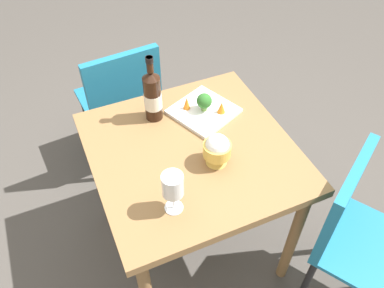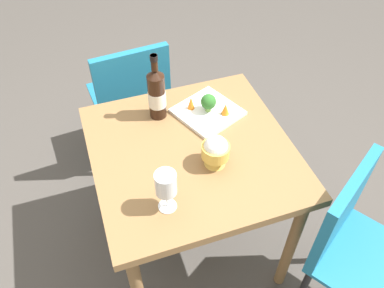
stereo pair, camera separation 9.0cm
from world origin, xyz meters
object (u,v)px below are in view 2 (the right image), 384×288
object	(u,v)px
broccoli_floret	(208,102)
wine_bottle	(157,93)
chair_near_window	(352,237)
carrot_garnish_left	(191,103)
wine_glass	(166,184)
rice_bowl	(216,151)
chair_by_wall	(131,95)
serving_plate	(208,112)
carrot_garnish_right	(225,109)

from	to	relation	value
broccoli_floret	wine_bottle	bearing A→B (deg)	164.00
chair_near_window	carrot_garnish_left	bearing A→B (deg)	-89.97
wine_glass	chair_near_window	bearing A→B (deg)	-19.01
chair_near_window	rice_bowl	bearing A→B (deg)	-71.66
chair_by_wall	carrot_garnish_left	distance (m)	0.56
rice_bowl	wine_glass	bearing A→B (deg)	-149.88
chair_near_window	wine_bottle	xyz separation A→B (m)	(-0.59, 0.72, 0.33)
chair_by_wall	broccoli_floret	size ratio (longest dim) A/B	9.91
chair_near_window	serving_plate	size ratio (longest dim) A/B	2.59
wine_bottle	serving_plate	xyz separation A→B (m)	(0.21, -0.06, -0.11)
broccoli_floret	carrot_garnish_right	world-z (taller)	broccoli_floret
wine_bottle	carrot_garnish_right	distance (m)	0.31
rice_bowl	chair_near_window	bearing A→B (deg)	-39.53
broccoli_floret	carrot_garnish_left	xyz separation A→B (m)	(-0.07, 0.04, -0.02)
chair_near_window	chair_by_wall	bearing A→B (deg)	-93.53
wine_bottle	broccoli_floret	xyz separation A→B (m)	(0.21, -0.06, -0.06)
serving_plate	carrot_garnish_left	world-z (taller)	carrot_garnish_left
chair_by_wall	carrot_garnish_right	distance (m)	0.69
wine_bottle	wine_glass	bearing A→B (deg)	-101.72
chair_near_window	wine_glass	xyz separation A→B (m)	(-0.69, 0.24, 0.34)
chair_by_wall	carrot_garnish_left	size ratio (longest dim) A/B	13.58
rice_bowl	serving_plate	size ratio (longest dim) A/B	0.43
chair_by_wall	serving_plate	world-z (taller)	chair_by_wall
chair_near_window	wine_bottle	size ratio (longest dim) A/B	2.72
carrot_garnish_left	wine_bottle	bearing A→B (deg)	172.03
chair_by_wall	carrot_garnish_right	size ratio (longest dim) A/B	15.07
chair_by_wall	carrot_garnish_right	bearing A→B (deg)	-64.30
broccoli_floret	chair_by_wall	bearing A→B (deg)	117.34
chair_near_window	serving_plate	xyz separation A→B (m)	(-0.38, 0.66, 0.22)
chair_by_wall	wine_glass	size ratio (longest dim) A/B	4.75
rice_bowl	carrot_garnish_right	distance (m)	0.28
wine_glass	carrot_garnish_left	size ratio (longest dim) A/B	2.86
broccoli_floret	carrot_garnish_left	world-z (taller)	broccoli_floret
chair_by_wall	serving_plate	size ratio (longest dim) A/B	2.59
serving_plate	rice_bowl	bearing A→B (deg)	-104.96
wine_bottle	serving_plate	size ratio (longest dim) A/B	0.95
wine_glass	carrot_garnish_left	distance (m)	0.53
serving_plate	carrot_garnish_right	bearing A→B (deg)	-34.70
chair_by_wall	rice_bowl	bearing A→B (deg)	-81.95
carrot_garnish_left	chair_by_wall	bearing A→B (deg)	112.69
chair_near_window	chair_by_wall	world-z (taller)	same
chair_by_wall	broccoli_floret	world-z (taller)	chair_by_wall
carrot_garnish_left	rice_bowl	bearing A→B (deg)	-92.09
wine_glass	carrot_garnish_right	bearing A→B (deg)	45.16
broccoli_floret	carrot_garnish_right	distance (m)	0.08
wine_glass	serving_plate	xyz separation A→B (m)	(0.31, 0.42, -0.12)
wine_bottle	serving_plate	distance (m)	0.25
carrot_garnish_right	serving_plate	bearing A→B (deg)	145.30
wine_bottle	carrot_garnish_right	world-z (taller)	wine_bottle
chair_near_window	chair_by_wall	xyz separation A→B (m)	(-0.63, 1.16, 0.00)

